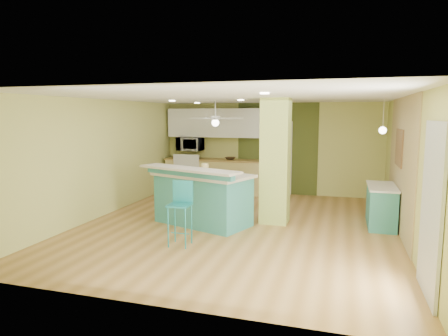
{
  "coord_description": "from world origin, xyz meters",
  "views": [
    {
      "loc": [
        1.95,
        -7.4,
        2.17
      ],
      "look_at": [
        -0.4,
        0.4,
        1.08
      ],
      "focal_mm": 32.0,
      "sensor_mm": 36.0,
      "label": 1
    }
  ],
  "objects_px": {
    "fruit_bowl": "(230,158)",
    "bar_stool": "(181,202)",
    "side_counter": "(381,206)",
    "peninsula": "(202,197)",
    "canister": "(205,168)"
  },
  "relations": [
    {
      "from": "peninsula",
      "to": "bar_stool",
      "type": "distance_m",
      "value": 1.31
    },
    {
      "from": "fruit_bowl",
      "to": "peninsula",
      "type": "bearing_deg",
      "value": -84.02
    },
    {
      "from": "peninsula",
      "to": "canister",
      "type": "relative_size",
      "value": 12.16
    },
    {
      "from": "canister",
      "to": "fruit_bowl",
      "type": "bearing_deg",
      "value": 96.61
    },
    {
      "from": "peninsula",
      "to": "fruit_bowl",
      "type": "height_order",
      "value": "peninsula"
    },
    {
      "from": "bar_stool",
      "to": "fruit_bowl",
      "type": "distance_m",
      "value": 4.56
    },
    {
      "from": "bar_stool",
      "to": "side_counter",
      "type": "relative_size",
      "value": 0.86
    },
    {
      "from": "peninsula",
      "to": "canister",
      "type": "distance_m",
      "value": 0.58
    },
    {
      "from": "peninsula",
      "to": "bar_stool",
      "type": "bearing_deg",
      "value": -66.55
    },
    {
      "from": "side_counter",
      "to": "bar_stool",
      "type": "bearing_deg",
      "value": -146.65
    },
    {
      "from": "side_counter",
      "to": "canister",
      "type": "xyz_separation_m",
      "value": [
        -3.38,
        -0.8,
        0.71
      ]
    },
    {
      "from": "fruit_bowl",
      "to": "bar_stool",
      "type": "bearing_deg",
      "value": -84.57
    },
    {
      "from": "peninsula",
      "to": "canister",
      "type": "height_order",
      "value": "canister"
    },
    {
      "from": "peninsula",
      "to": "bar_stool",
      "type": "relative_size",
      "value": 2.16
    },
    {
      "from": "fruit_bowl",
      "to": "side_counter",
      "type": "bearing_deg",
      "value": -32.04
    }
  ]
}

